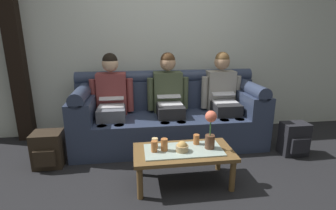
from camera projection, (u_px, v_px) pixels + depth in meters
The scene contains 16 objects.
ground_plane at pixel (186, 191), 2.46m from camera, with size 14.00×14.00×0.00m, color black.
back_wall_patterned at pixel (164, 34), 3.69m from camera, with size 6.00×0.12×2.90m, color silver.
timber_pillar at pixel (13, 34), 3.31m from camera, with size 0.20×0.20×2.90m, color black.
couch at pixel (169, 117), 3.48m from camera, with size 2.46×0.88×0.96m.
person_left at pixel (112, 98), 3.30m from camera, with size 0.56×0.67×1.22m.
person_middle at pixel (169, 96), 3.40m from camera, with size 0.56×0.67×1.22m.
person_right at pixel (223, 94), 3.50m from camera, with size 0.56×0.67×1.22m.
coffee_table at pixel (183, 154), 2.52m from camera, with size 0.98×0.51×0.36m.
flower_vase at pixel (210, 129), 2.48m from camera, with size 0.11×0.11×0.39m.
snack_bowl at pixel (182, 147), 2.46m from camera, with size 0.12×0.12×0.10m.
cup_near_left at pixel (154, 146), 2.44m from camera, with size 0.06×0.06×0.11m, color #B26633.
cup_near_right at pixel (164, 145), 2.47m from camera, with size 0.07×0.07×0.12m, color #B26633.
cup_far_center at pixel (196, 139), 2.61m from camera, with size 0.06×0.06×0.10m, color #B26633.
cup_far_left at pixel (155, 143), 2.54m from camera, with size 0.06×0.06×0.10m, color #DBB77A.
backpack_left at pixel (48, 149), 2.88m from camera, with size 0.32×0.31×0.40m.
backpack_right at pixel (294, 139), 3.16m from camera, with size 0.31×0.26×0.41m.
Camera 1 is at (-0.47, -2.10, 1.46)m, focal length 27.36 mm.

